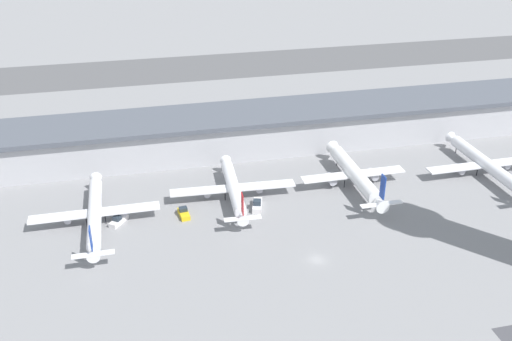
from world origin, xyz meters
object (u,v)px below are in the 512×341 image
Objects in this scene: airplane_gate_charlie at (355,174)px; service_truck_fuel at (184,213)px; airplane_gate_delta at (486,164)px; airplane_gate_bravo at (233,188)px; airplane_gate_alpha at (95,213)px; service_truck_catering at (119,221)px; service_truck_baggage at (257,205)px.

service_truck_fuel is at bearing -174.14° from airplane_gate_charlie.
airplane_gate_bravo is at bearing 177.99° from airplane_gate_delta.
airplane_gate_alpha reaches higher than service_truck_fuel.
airplane_gate_alpha is at bearing 176.09° from service_truck_catering.
service_truck_fuel reaches higher than service_truck_catering.
airplane_gate_alpha is at bearing -172.43° from airplane_gate_bravo.
airplane_gate_alpha is 25.01m from service_truck_fuel.
service_truck_catering is at bearing -170.42° from airplane_gate_bravo.
airplane_gate_bravo reaches higher than service_truck_fuel.
airplane_gate_delta is 5.99× the size of service_truck_baggage.
airplane_gate_charlie reaches higher than service_truck_catering.
airplane_gate_charlie is at bearing 176.88° from airplane_gate_delta.
airplane_gate_delta is 6.82× the size of service_truck_catering.
service_truck_baggage is at bearing -1.28° from service_truck_catering.
airplane_gate_charlie is 6.26× the size of service_truck_catering.
airplane_gate_alpha is 5.69× the size of service_truck_baggage.
airplane_gate_charlie is at bearing -0.72° from airplane_gate_bravo.
airplane_gate_bravo is 35.26m from service_truck_catering.
service_truck_fuel is (-100.11, -3.19, -3.15)m from airplane_gate_delta.
service_truck_baggage is at bearing -169.29° from airplane_gate_charlie.
airplane_gate_charlie is at bearing 10.71° from service_truck_baggage.
airplane_gate_charlie is 0.92× the size of airplane_gate_delta.
service_truck_catering is (-73.61, -5.36, -3.63)m from airplane_gate_charlie.
airplane_gate_delta is at bearing 1.82° from service_truck_fuel.
airplane_gate_alpha is 1.04× the size of airplane_gate_charlie.
airplane_gate_bravo is 0.92× the size of airplane_gate_charlie.
airplane_gate_charlie is (79.78, 4.93, 0.47)m from airplane_gate_alpha.
service_truck_fuel is at bearing -1.65° from airplane_gate_alpha.
airplane_gate_delta is 78.38m from service_truck_baggage.
service_truck_catering is at bearing -3.91° from airplane_gate_alpha.
airplane_gate_alpha is at bearing -176.46° from airplane_gate_charlie.
service_truck_fuel is (-54.98, -5.65, -3.59)m from airplane_gate_charlie.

